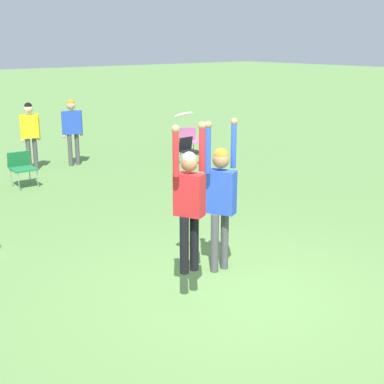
{
  "coord_description": "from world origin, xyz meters",
  "views": [
    {
      "loc": [
        -4.59,
        -4.89,
        3.35
      ],
      "look_at": [
        -0.03,
        0.71,
        1.3
      ],
      "focal_mm": 50.0,
      "sensor_mm": 36.0,
      "label": 1
    }
  ],
  "objects_px": {
    "camping_chair_1": "(22,166)",
    "person_spectator_near": "(30,130)",
    "frisbee": "(183,115)",
    "person_spectator_far": "(72,125)",
    "person_jumping": "(189,197)",
    "camping_chair_2": "(188,149)",
    "person_defending": "(220,192)",
    "camping_chair_0": "(190,139)"
  },
  "relations": [
    {
      "from": "camping_chair_1",
      "to": "person_spectator_near",
      "type": "xyz_separation_m",
      "value": [
        0.85,
        1.42,
        0.59
      ]
    },
    {
      "from": "frisbee",
      "to": "person_spectator_far",
      "type": "xyz_separation_m",
      "value": [
        2.31,
        7.84,
        -1.3
      ]
    },
    {
      "from": "camping_chair_1",
      "to": "person_jumping",
      "type": "bearing_deg",
      "value": 88.89
    },
    {
      "from": "camping_chair_1",
      "to": "camping_chair_2",
      "type": "bearing_deg",
      "value": 175.42
    },
    {
      "from": "person_defending",
      "to": "camping_chair_2",
      "type": "distance_m",
      "value": 7.25
    },
    {
      "from": "person_defending",
      "to": "frisbee",
      "type": "relative_size",
      "value": 9.47
    },
    {
      "from": "person_spectator_near",
      "to": "frisbee",
      "type": "bearing_deg",
      "value": -91.8
    },
    {
      "from": "person_jumping",
      "to": "person_spectator_far",
      "type": "xyz_separation_m",
      "value": [
        2.56,
        8.27,
        -0.33
      ]
    },
    {
      "from": "person_jumping",
      "to": "person_defending",
      "type": "relative_size",
      "value": 0.86
    },
    {
      "from": "person_defending",
      "to": "person_spectator_near",
      "type": "relative_size",
      "value": 1.27
    },
    {
      "from": "person_jumping",
      "to": "person_defending",
      "type": "bearing_deg",
      "value": -90.0
    },
    {
      "from": "camping_chair_0",
      "to": "camping_chair_1",
      "type": "distance_m",
      "value": 5.41
    },
    {
      "from": "camping_chair_1",
      "to": "person_spectator_near",
      "type": "distance_m",
      "value": 1.76
    },
    {
      "from": "camping_chair_2",
      "to": "person_spectator_far",
      "type": "distance_m",
      "value": 3.25
    },
    {
      "from": "person_spectator_far",
      "to": "camping_chair_2",
      "type": "bearing_deg",
      "value": -22.14
    },
    {
      "from": "camping_chair_2",
      "to": "camping_chair_1",
      "type": "bearing_deg",
      "value": -10.54
    },
    {
      "from": "person_jumping",
      "to": "camping_chair_1",
      "type": "bearing_deg",
      "value": -30.74
    },
    {
      "from": "camping_chair_1",
      "to": "frisbee",
      "type": "bearing_deg",
      "value": 90.73
    },
    {
      "from": "camping_chair_1",
      "to": "person_defending",
      "type": "bearing_deg",
      "value": 96.97
    },
    {
      "from": "person_defending",
      "to": "camping_chair_2",
      "type": "xyz_separation_m",
      "value": [
        4.14,
        5.9,
        -0.79
      ]
    },
    {
      "from": "person_defending",
      "to": "camping_chair_1",
      "type": "relative_size",
      "value": 2.78
    },
    {
      "from": "person_jumping",
      "to": "frisbee",
      "type": "relative_size",
      "value": 8.15
    },
    {
      "from": "frisbee",
      "to": "person_spectator_far",
      "type": "bearing_deg",
      "value": 73.6
    },
    {
      "from": "person_defending",
      "to": "camping_chair_1",
      "type": "distance_m",
      "value": 6.6
    },
    {
      "from": "camping_chair_2",
      "to": "person_spectator_far",
      "type": "relative_size",
      "value": 0.41
    },
    {
      "from": "frisbee",
      "to": "camping_chair_0",
      "type": "relative_size",
      "value": 0.29
    },
    {
      "from": "person_jumping",
      "to": "frisbee",
      "type": "xyz_separation_m",
      "value": [
        0.25,
        0.43,
        0.97
      ]
    },
    {
      "from": "camping_chair_0",
      "to": "camping_chair_1",
      "type": "xyz_separation_m",
      "value": [
        -5.4,
        -0.33,
        0.01
      ]
    },
    {
      "from": "camping_chair_0",
      "to": "person_spectator_near",
      "type": "height_order",
      "value": "person_spectator_near"
    },
    {
      "from": "person_defending",
      "to": "person_jumping",
      "type": "bearing_deg",
      "value": -90.0
    },
    {
      "from": "person_defending",
      "to": "camping_chair_2",
      "type": "height_order",
      "value": "person_defending"
    },
    {
      "from": "person_defending",
      "to": "camping_chair_0",
      "type": "bearing_deg",
      "value": 117.86
    },
    {
      "from": "person_jumping",
      "to": "frisbee",
      "type": "height_order",
      "value": "frisbee"
    },
    {
      "from": "person_spectator_near",
      "to": "person_jumping",
      "type": "bearing_deg",
      "value": -93.03
    },
    {
      "from": "person_defending",
      "to": "frisbee",
      "type": "bearing_deg",
      "value": -112.36
    },
    {
      "from": "frisbee",
      "to": "person_spectator_near",
      "type": "height_order",
      "value": "frisbee"
    },
    {
      "from": "camping_chair_1",
      "to": "person_spectator_near",
      "type": "height_order",
      "value": "person_spectator_near"
    },
    {
      "from": "camping_chair_0",
      "to": "person_spectator_near",
      "type": "xyz_separation_m",
      "value": [
        -4.54,
        1.08,
        0.6
      ]
    },
    {
      "from": "frisbee",
      "to": "person_spectator_far",
      "type": "height_order",
      "value": "frisbee"
    },
    {
      "from": "camping_chair_0",
      "to": "camping_chair_1",
      "type": "height_order",
      "value": "camping_chair_0"
    },
    {
      "from": "frisbee",
      "to": "camping_chair_1",
      "type": "xyz_separation_m",
      "value": [
        0.32,
        6.59,
        -1.91
      ]
    },
    {
      "from": "person_jumping",
      "to": "person_spectator_near",
      "type": "relative_size",
      "value": 1.09
    }
  ]
}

